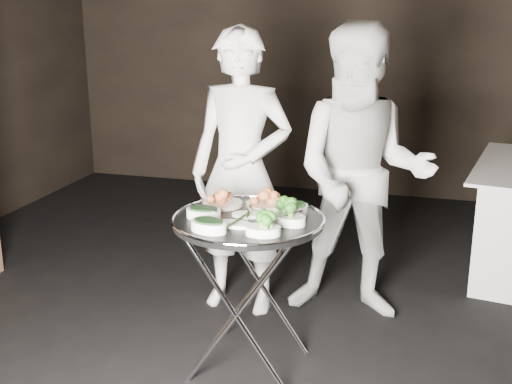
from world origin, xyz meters
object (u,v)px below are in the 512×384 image
(serving_tray, at_px, (248,220))
(waiter_right, at_px, (362,175))
(tray_stand, at_px, (248,287))
(waiter_left, at_px, (241,173))

(serving_tray, xyz_separation_m, waiter_right, (0.48, 0.81, 0.06))
(tray_stand, height_order, serving_tray, serving_tray)
(tray_stand, relative_size, waiter_right, 0.46)
(tray_stand, bearing_deg, waiter_right, 59.53)
(waiter_left, distance_m, waiter_right, 0.74)
(waiter_right, bearing_deg, serving_tray, -124.21)
(serving_tray, distance_m, waiter_right, 0.95)
(serving_tray, bearing_deg, tray_stand, -135.00)
(tray_stand, height_order, waiter_right, waiter_right)
(waiter_right, bearing_deg, waiter_left, -176.94)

